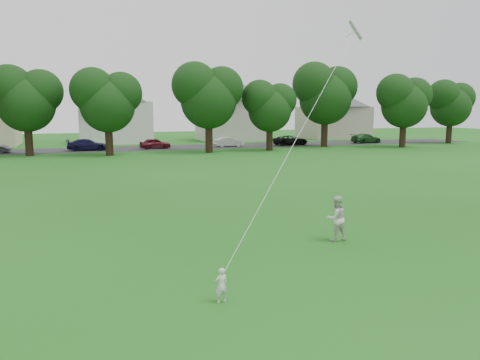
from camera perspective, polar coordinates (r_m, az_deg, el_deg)
name	(u,v)px	position (r m, az deg, el deg)	size (l,w,h in m)	color
ground	(268,278)	(12.40, 3.40, -11.89)	(160.00, 160.00, 0.00)	#185112
street	(123,149)	(53.09, -14.13, 3.70)	(90.00, 7.00, 0.01)	#2D2D30
toddler	(221,285)	(10.83, -2.29, -12.69)	(0.30, 0.20, 0.82)	silver
older_boy	(336,218)	(15.86, 11.62, -4.61)	(0.74, 0.58, 1.52)	silver
kite	(305,123)	(14.37, 7.97, 6.95)	(4.01, 3.62, 11.70)	silver
tree_row	(105,88)	(46.59, -16.17, 10.66)	(84.42, 9.69, 11.26)	black
parked_cars	(129,144)	(52.11, -13.38, 4.30)	(64.02, 2.09, 1.25)	black
house_row	(121,106)	(62.96, -14.30, 8.77)	(76.45, 13.25, 10.20)	silver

